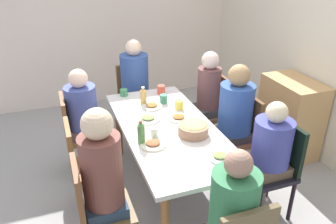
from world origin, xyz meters
TOP-DOWN VIEW (x-y plane):
  - ground_plane at (0.00, 0.00)m, footprint 5.87×5.87m
  - wall_left at (-2.50, 0.00)m, footprint 0.12×3.90m
  - dining_table at (0.00, 0.00)m, footprint 1.83×0.83m
  - chair_0 at (0.00, -0.80)m, footprint 0.40×0.40m
  - chair_1 at (0.61, 0.80)m, footprint 0.40×0.40m
  - person_1 at (0.61, 0.70)m, footprint 0.33×0.33m
  - person_2 at (1.20, 0.00)m, footprint 0.31×0.31m
  - chair_3 at (0.00, 0.80)m, footprint 0.40×0.40m
  - person_3 at (-0.00, 0.71)m, footprint 0.34×0.34m
  - chair_4 at (-0.61, 0.80)m, footprint 0.40×0.40m
  - person_4 at (-0.61, 0.70)m, footprint 0.30×0.30m
  - chair_5 at (0.61, -0.80)m, footprint 0.40×0.40m
  - person_5 at (0.61, -0.71)m, footprint 0.30×0.30m
  - chair_6 at (-0.61, -0.80)m, footprint 0.40×0.40m
  - person_6 at (-0.61, -0.70)m, footprint 0.31×0.31m
  - chair_7 at (-1.29, 0.00)m, footprint 0.40×0.40m
  - person_7 at (-1.20, 0.00)m, footprint 0.34×0.34m
  - plate_0 at (0.63, 0.21)m, footprint 0.20×0.20m
  - plate_1 at (-0.11, 0.15)m, footprint 0.21×0.21m
  - plate_2 at (0.27, -0.23)m, footprint 0.22×0.22m
  - plate_3 at (-0.19, -0.14)m, footprint 0.23×0.23m
  - plate_4 at (-0.45, -0.02)m, footprint 0.22×0.22m
  - bowl_0 at (0.22, 0.16)m, footprint 0.27×0.27m
  - cup_0 at (0.15, -0.18)m, footprint 0.11×0.07m
  - cup_1 at (-0.84, -0.22)m, footprint 0.12×0.08m
  - cup_2 at (-0.31, 0.23)m, footprint 0.12×0.09m
  - cup_3 at (-0.50, 0.13)m, footprint 0.12×0.08m
  - cup_4 at (-0.75, 0.19)m, footprint 0.12×0.08m
  - bottle_0 at (0.21, -0.31)m, footprint 0.06×0.06m
  - bottle_1 at (-0.55, -0.08)m, footprint 0.07×0.07m
  - side_cabinet at (-0.21, 1.59)m, footprint 0.70×0.44m

SIDE VIEW (x-z plane):
  - ground_plane at x=0.00m, z-range 0.00..0.00m
  - side_cabinet at x=-0.21m, z-range 0.00..0.90m
  - chair_0 at x=0.00m, z-range 0.06..0.96m
  - chair_1 at x=0.61m, z-range 0.06..0.96m
  - chair_3 at x=0.00m, z-range 0.06..0.96m
  - chair_4 at x=-0.61m, z-range 0.06..0.96m
  - chair_5 at x=0.61m, z-range 0.06..0.96m
  - chair_6 at x=-0.61m, z-range 0.06..0.96m
  - chair_7 at x=-1.29m, z-range 0.06..0.96m
  - dining_table at x=0.00m, z-range 0.28..1.01m
  - person_1 at x=0.61m, z-range 0.12..1.25m
  - person_6 at x=-0.61m, z-range 0.12..1.30m
  - person_4 at x=-0.61m, z-range 0.11..1.32m
  - person_2 at x=1.20m, z-range 0.12..1.32m
  - plate_4 at x=-0.45m, z-range 0.73..0.76m
  - plate_0 at x=0.63m, z-range 0.73..0.76m
  - plate_1 at x=-0.11m, z-range 0.73..0.76m
  - plate_2 at x=0.27m, z-range 0.73..0.76m
  - plate_3 at x=-0.19m, z-range 0.73..0.76m
  - person_3 at x=0.00m, z-range 0.13..1.38m
  - person_7 at x=-1.20m, z-range 0.13..1.39m
  - cup_1 at x=-0.84m, z-range 0.73..0.81m
  - cup_2 at x=-0.31m, z-range 0.73..0.82m
  - cup_0 at x=0.15m, z-range 0.73..0.82m
  - cup_3 at x=-0.50m, z-range 0.73..0.83m
  - person_5 at x=0.61m, z-range 0.13..1.43m
  - cup_4 at x=-0.75m, z-range 0.73..0.83m
  - bowl_0 at x=0.22m, z-range 0.73..0.85m
  - bottle_1 at x=-0.55m, z-range 0.72..0.92m
  - bottle_0 at x=0.21m, z-range 0.72..0.94m
  - wall_left at x=-2.50m, z-range 0.00..2.60m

